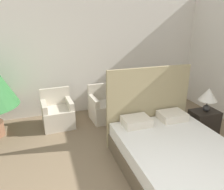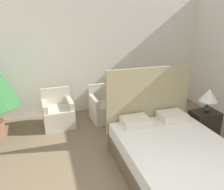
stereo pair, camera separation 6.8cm
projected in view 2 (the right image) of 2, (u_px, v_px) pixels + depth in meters
The scene contains 6 objects.
wall_back at pixel (88, 55), 5.33m from camera, with size 10.00×0.06×2.90m.
bed at pixel (174, 154), 3.40m from camera, with size 1.64×2.10×1.48m.
armchair_near_window_left at pixel (58, 114), 4.86m from camera, with size 0.69×0.64×0.82m.
armchair_near_window_right at pixel (105, 109), 5.17m from camera, with size 0.69×0.65×0.82m.
nightstand at pixel (204, 124), 4.39m from camera, with size 0.54×0.37×0.56m.
table_lamp at pixel (209, 96), 4.18m from camera, with size 0.35×0.35×0.47m.
Camera 2 is at (-1.03, -1.21, 2.33)m, focal length 35.00 mm.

